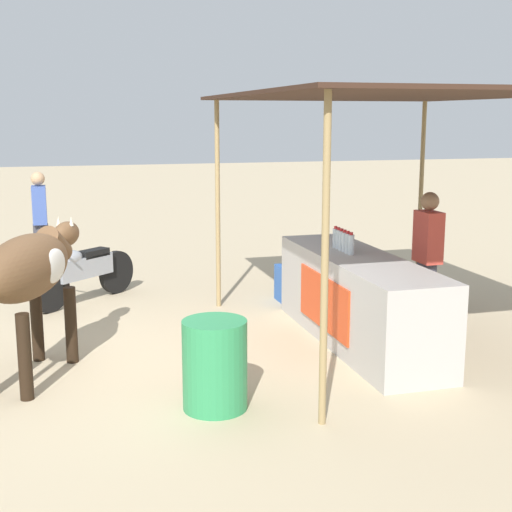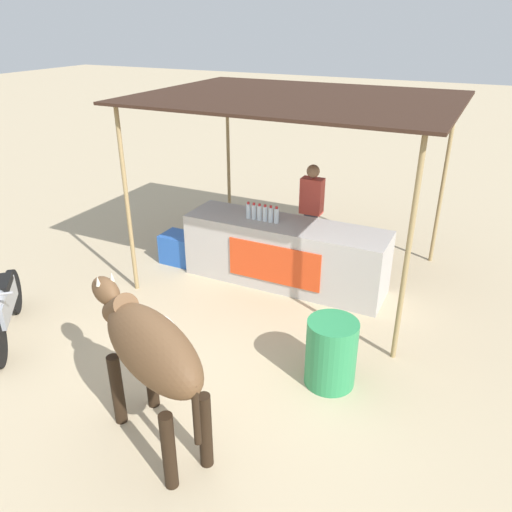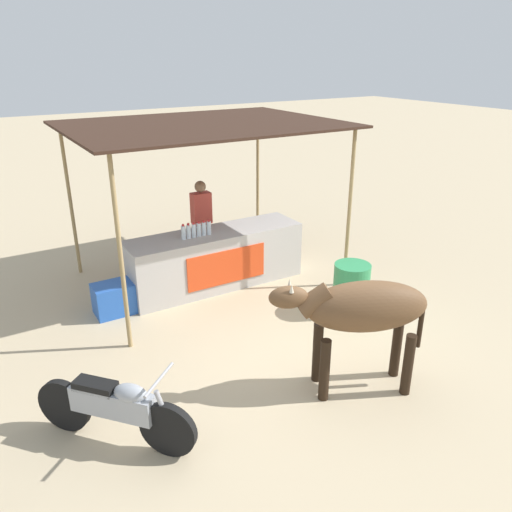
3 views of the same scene
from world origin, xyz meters
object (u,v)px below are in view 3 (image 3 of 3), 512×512
stall_counter (216,259)px  vendor_behind_counter (202,225)px  water_barrel (351,288)px  motorcycle_parked (115,407)px  cooler_box (114,299)px  cow (361,310)px

stall_counter → vendor_behind_counter: 0.85m
vendor_behind_counter → water_barrel: size_ratio=2.13×
vendor_behind_counter → motorcycle_parked: bearing=-126.7°
cooler_box → cow: 3.89m
vendor_behind_counter → water_barrel: bearing=-65.1°
vendor_behind_counter → cow: size_ratio=0.92×
stall_counter → vendor_behind_counter: vendor_behind_counter is taller
cooler_box → cow: cow is taller
cooler_box → water_barrel: bearing=-29.9°
stall_counter → motorcycle_parked: stall_counter is taller
vendor_behind_counter → motorcycle_parked: size_ratio=1.18×
motorcycle_parked → cooler_box: bearing=74.3°
water_barrel → cow: size_ratio=0.43×
vendor_behind_counter → motorcycle_parked: (-2.67, -3.58, -0.42)m
cooler_box → motorcycle_parked: bearing=-105.7°
stall_counter → vendor_behind_counter: (0.12, 0.75, 0.37)m
stall_counter → cooler_box: size_ratio=5.00×
stall_counter → motorcycle_parked: 3.81m
stall_counter → vendor_behind_counter: bearing=81.2°
vendor_behind_counter → water_barrel: vendor_behind_counter is taller
cooler_box → cow: size_ratio=0.33×
water_barrel → motorcycle_parked: bearing=-166.7°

